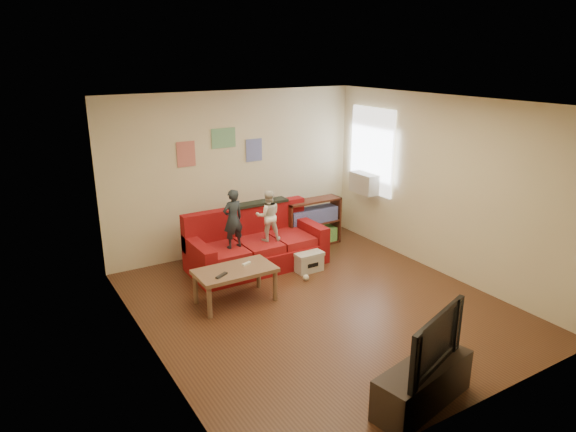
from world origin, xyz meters
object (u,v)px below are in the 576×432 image
coffee_table (235,274)px  bookshelf (312,225)px  child_a (233,219)px  tv_stand (423,385)px  child_b (268,216)px  television (427,339)px  file_box (307,261)px  sofa (255,246)px

coffee_table → bookshelf: (2.10, 1.27, -0.04)m
child_a → tv_stand: 3.78m
tv_stand → child_a: bearing=82.4°
child_b → child_a: bearing=18.8°
tv_stand → child_b: bearing=73.1°
coffee_table → tv_stand: (0.61, -2.89, -0.20)m
tv_stand → television: bearing=0.0°
child_b → bookshelf: bearing=-139.7°
bookshelf → tv_stand: (-1.50, -4.16, -0.16)m
coffee_table → file_box: 1.50m
bookshelf → file_box: bearing=-127.6°
child_b → tv_stand: bearing=103.1°
coffee_table → tv_stand: size_ratio=0.93×
bookshelf → tv_stand: bookshelf is taller
child_a → child_b: bearing=173.8°
bookshelf → child_a: bearing=-165.6°
child_a → file_box: child_a is taller
sofa → file_box: sofa is taller
child_b → bookshelf: size_ratio=0.77×
sofa → television: 3.91m
television → bookshelf: bearing=51.3°
child_a → file_box: 1.36m
coffee_table → bookshelf: bearing=31.1°
child_a → child_b: size_ratio=1.12×
child_a → coffee_table: (-0.38, -0.82, -0.49)m
bookshelf → television: 4.43m
tv_stand → television: (0.00, 0.00, 0.51)m
file_box → child_b: bearing=136.3°
file_box → tv_stand: size_ratio=0.39×
sofa → child_a: size_ratio=2.37×
sofa → bookshelf: size_ratio=2.05×
television → file_box: bearing=57.0°
tv_stand → sofa: bearing=75.5°
child_a → bookshelf: 1.86m
sofa → bookshelf: bearing=12.0°
child_b → bookshelf: (1.13, 0.44, -0.48)m
child_b → tv_stand: (-0.37, -3.71, -0.64)m
child_b → tv_stand: child_b is taller
child_a → file_box: bearing=151.4°
child_a → television: size_ratio=0.90×
child_a → bookshelf: (1.73, 0.44, -0.53)m
child_b → coffee_table: bearing=58.9°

